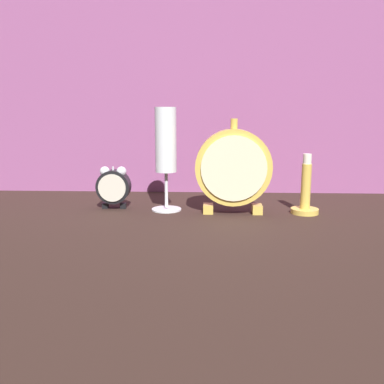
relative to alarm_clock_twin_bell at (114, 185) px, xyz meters
name	(u,v)px	position (x,y,z in m)	size (l,w,h in m)	color
ground_plane	(190,226)	(0.17, -0.13, -0.05)	(4.00, 4.00, 0.00)	black
fabric_backdrop_drape	(196,66)	(0.17, 0.20, 0.26)	(1.28, 0.01, 0.62)	#8E4C7F
alarm_clock_twin_bell	(114,185)	(0.00, 0.00, 0.00)	(0.07, 0.03, 0.09)	black
mantel_clock_silver	(233,168)	(0.25, -0.03, 0.04)	(0.15, 0.04, 0.19)	gold
champagne_flute	(166,148)	(0.11, -0.01, 0.08)	(0.06, 0.06, 0.21)	silver
brass_candlestick	(305,195)	(0.40, -0.03, -0.01)	(0.06, 0.06, 0.12)	gold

